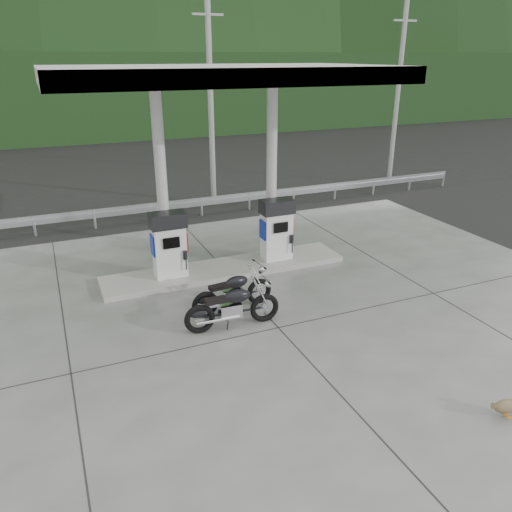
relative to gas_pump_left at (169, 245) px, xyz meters
name	(u,v)px	position (x,y,z in m)	size (l,w,h in m)	color
ground	(261,309)	(1.60, -2.50, -1.07)	(160.00, 160.00, 0.00)	black
forecourt_apron	(261,309)	(1.60, -2.50, -1.06)	(18.00, 14.00, 0.02)	#61615D
pump_island	(226,269)	(1.60, 0.00, -0.98)	(7.00, 1.40, 0.15)	gray
gas_pump_left	(169,245)	(0.00, 0.00, 0.00)	(0.95, 0.55, 1.80)	white
gas_pump_right	(277,230)	(3.20, 0.00, 0.00)	(0.95, 0.55, 1.80)	white
canopy_column_left	(162,183)	(0.00, 0.40, 1.60)	(0.30, 0.30, 5.00)	silver
canopy_column_right	(272,173)	(3.20, 0.40, 1.60)	(0.30, 0.30, 5.00)	silver
canopy_roof	(221,74)	(1.60, 0.00, 4.30)	(8.50, 5.00, 0.40)	silver
guardrail	(176,200)	(1.60, 5.50, -0.36)	(26.00, 0.16, 1.42)	#A6AAAE
road	(157,196)	(1.60, 9.00, -1.07)	(60.00, 7.00, 0.01)	black
utility_pole_b	(211,105)	(3.60, 7.00, 2.93)	(0.22, 0.22, 8.00)	gray
utility_pole_c	(397,97)	(12.60, 7.00, 2.93)	(0.22, 0.22, 8.00)	gray
tree_band	(98,96)	(1.60, 27.50, 1.93)	(80.00, 6.00, 6.00)	black
forested_hills	(72,104)	(1.60, 57.50, -1.07)	(100.00, 40.00, 140.00)	black
motorcycle_left	(233,307)	(0.67, -3.04, -0.55)	(2.09, 0.66, 0.99)	black
motorcycle_right	(233,292)	(0.96, -2.27, -0.58)	(1.99, 0.63, 0.94)	black
duck	(506,407)	(3.89, -7.75, -0.85)	(0.57, 0.16, 0.41)	brown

